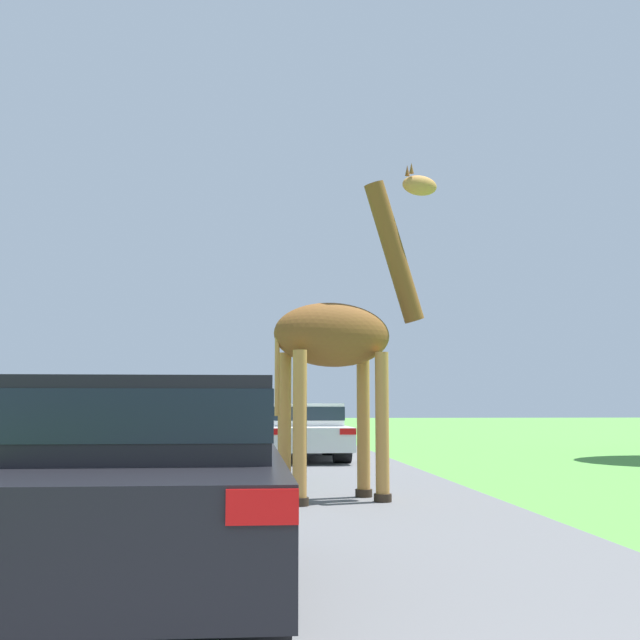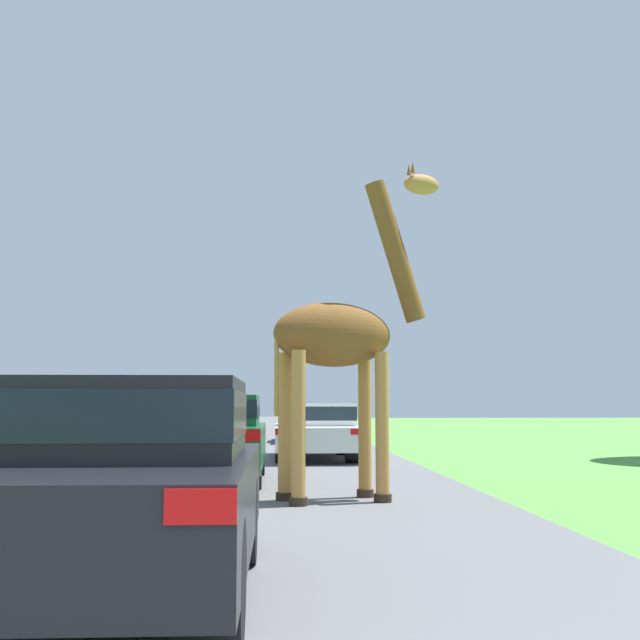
{
  "view_description": "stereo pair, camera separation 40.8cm",
  "coord_description": "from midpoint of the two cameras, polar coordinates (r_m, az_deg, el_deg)",
  "views": [
    {
      "loc": [
        0.08,
        -1.08,
        1.3
      ],
      "look_at": [
        1.04,
        9.94,
        2.48
      ],
      "focal_mm": 45.0,
      "sensor_mm": 36.0,
      "label": 1
    },
    {
      "loc": [
        0.49,
        -1.1,
        1.3
      ],
      "look_at": [
        1.04,
        9.94,
        2.48
      ],
      "focal_mm": 45.0,
      "sensor_mm": 36.0,
      "label": 2
    }
  ],
  "objects": [
    {
      "name": "car_queue_right",
      "position": [
        28.99,
        -2.88,
        -7.23
      ],
      "size": [
        1.73,
        4.59,
        1.34
      ],
      "color": "#561914",
      "rests_on": "ground"
    },
    {
      "name": "car_far_ahead",
      "position": [
        19.75,
        -1.81,
        -7.74
      ],
      "size": [
        1.98,
        4.82,
        1.34
      ],
      "color": "silver",
      "rests_on": "ground"
    },
    {
      "name": "car_lead_maroon",
      "position": [
        5.69,
        -14.11,
        -11.08
      ],
      "size": [
        1.79,
        3.95,
        1.48
      ],
      "color": "black",
      "rests_on": "ground"
    },
    {
      "name": "giraffe_near_road",
      "position": [
        11.16,
        0.52,
        -1.41
      ],
      "size": [
        2.56,
        1.18,
        4.85
      ],
      "rotation": [
        0.0,
        0.0,
        -1.29
      ],
      "color": "#B77F3D",
      "rests_on": "ground"
    },
    {
      "name": "road",
      "position": [
        31.12,
        -5.55,
        -8.44
      ],
      "size": [
        7.08,
        120.0,
        0.0
      ],
      "color": "#5B5B5E",
      "rests_on": "ground"
    },
    {
      "name": "car_queue_left",
      "position": [
        13.99,
        -9.44,
        -8.15
      ],
      "size": [
        1.99,
        4.25,
        1.47
      ],
      "color": "#144C28",
      "rests_on": "ground"
    }
  ]
}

